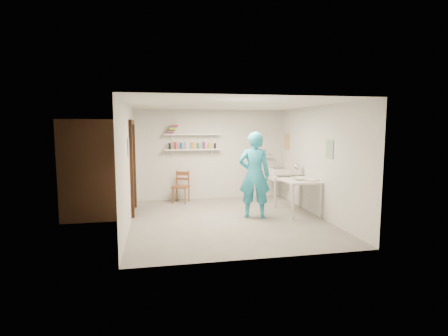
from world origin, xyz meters
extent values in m
cube|color=slate|center=(0.00, 0.00, -0.01)|extent=(4.00, 4.50, 0.02)
cube|color=silver|center=(0.00, 0.00, 2.41)|extent=(4.00, 4.50, 0.02)
cube|color=silver|center=(0.00, 2.26, 1.20)|extent=(4.00, 0.02, 2.40)
cube|color=silver|center=(0.00, -2.26, 1.20)|extent=(4.00, 0.02, 2.40)
cube|color=silver|center=(-2.01, 0.00, 1.20)|extent=(0.02, 4.50, 2.40)
cube|color=silver|center=(2.01, 0.00, 1.20)|extent=(0.02, 4.50, 2.40)
cube|color=black|center=(-1.99, 1.05, 1.00)|extent=(0.02, 0.90, 2.00)
cube|color=brown|center=(-2.70, 1.05, 1.05)|extent=(1.40, 1.50, 2.10)
cube|color=brown|center=(-1.97, 1.05, 2.05)|extent=(0.06, 1.05, 0.10)
cube|color=brown|center=(-1.97, 0.55, 1.00)|extent=(0.06, 0.10, 2.00)
cube|color=brown|center=(-1.97, 1.55, 1.00)|extent=(0.06, 0.10, 2.00)
cube|color=white|center=(-0.50, 2.13, 1.35)|extent=(1.50, 0.22, 0.03)
cube|color=white|center=(-0.50, 2.13, 1.75)|extent=(1.50, 0.22, 0.03)
cube|color=white|center=(1.35, 2.17, 1.12)|extent=(0.70, 0.14, 0.03)
cube|color=#334C7F|center=(-1.99, 0.05, 1.55)|extent=(0.01, 0.28, 0.36)
cube|color=#995933|center=(1.99, 1.80, 1.55)|extent=(0.01, 0.34, 0.42)
cube|color=#3F724C|center=(1.99, -0.55, 1.50)|extent=(0.01, 0.30, 0.38)
cube|color=white|center=(1.75, 1.70, 0.70)|extent=(0.48, 0.60, 0.30)
imported|color=#259CBD|center=(0.60, 0.06, 0.92)|extent=(0.77, 0.61, 1.85)
cylinder|color=#CDB08B|center=(0.54, 0.27, 1.23)|extent=(0.33, 0.12, 0.33)
cube|color=brown|center=(-0.85, 1.84, 0.42)|extent=(0.51, 0.50, 0.84)
cube|color=silver|center=(1.64, 0.23, 0.39)|extent=(0.71, 1.18, 0.79)
sphere|color=silver|center=(1.83, 0.71, 1.01)|extent=(0.15, 0.15, 0.15)
cylinder|color=black|center=(-1.12, 2.13, 1.45)|extent=(0.06, 0.06, 0.17)
cylinder|color=red|center=(-0.97, 2.13, 1.45)|extent=(0.06, 0.06, 0.17)
cylinder|color=blue|center=(-0.81, 2.13, 1.45)|extent=(0.06, 0.06, 0.17)
cylinder|color=white|center=(-0.66, 2.13, 1.45)|extent=(0.06, 0.06, 0.17)
cylinder|color=orange|center=(-0.50, 2.13, 1.45)|extent=(0.06, 0.06, 0.17)
cylinder|color=#268C3F|center=(-0.34, 2.13, 1.45)|extent=(0.06, 0.06, 0.17)
cylinder|color=#8C268C|center=(-0.19, 2.13, 1.45)|extent=(0.06, 0.06, 0.17)
cylinder|color=gold|center=(-0.03, 2.13, 1.45)|extent=(0.06, 0.06, 0.17)
cylinder|color=black|center=(0.12, 2.13, 1.45)|extent=(0.06, 0.06, 0.17)
cube|color=red|center=(-1.10, 2.13, 1.78)|extent=(0.18, 0.14, 0.03)
cube|color=#1933A5|center=(-1.08, 2.13, 1.81)|extent=(0.18, 0.14, 0.03)
cube|color=orange|center=(-1.06, 2.13, 1.83)|extent=(0.18, 0.14, 0.03)
cube|color=black|center=(-1.04, 2.13, 1.86)|extent=(0.18, 0.14, 0.03)
cube|color=yellow|center=(-1.02, 2.13, 1.89)|extent=(0.18, 0.14, 0.03)
cube|color=#338C4C|center=(-1.00, 2.13, 1.92)|extent=(0.18, 0.14, 0.03)
cube|color=#8C3F8C|center=(-0.98, 2.13, 1.95)|extent=(0.18, 0.14, 0.03)
cube|color=red|center=(-0.96, 2.13, 1.97)|extent=(0.18, 0.14, 0.03)
cylinder|color=silver|center=(1.14, 2.17, 1.18)|extent=(0.07, 0.07, 0.09)
cylinder|color=#335999|center=(1.28, 2.17, 1.18)|extent=(0.07, 0.07, 0.09)
cylinder|color=orange|center=(1.42, 2.17, 1.18)|extent=(0.07, 0.07, 0.09)
cylinder|color=#999999|center=(1.56, 2.17, 1.18)|extent=(0.07, 0.07, 0.09)
cube|color=silver|center=(1.64, 0.23, 0.79)|extent=(0.30, 0.22, 0.00)
cube|color=#4C4742|center=(1.64, 0.23, 0.79)|extent=(0.30, 0.22, 0.00)
cube|color=beige|center=(1.64, 0.23, 0.80)|extent=(0.30, 0.22, 0.00)
cube|color=#383330|center=(1.64, 0.23, 0.80)|extent=(0.30, 0.22, 0.00)
cube|color=silver|center=(1.64, 0.23, 0.80)|extent=(0.30, 0.22, 0.00)
cube|color=silver|center=(1.64, 0.23, 0.81)|extent=(0.30, 0.22, 0.00)
cube|color=#4C4742|center=(1.64, 0.23, 0.81)|extent=(0.30, 0.22, 0.00)
camera|label=1|loc=(-1.47, -7.05, 1.96)|focal=28.00mm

